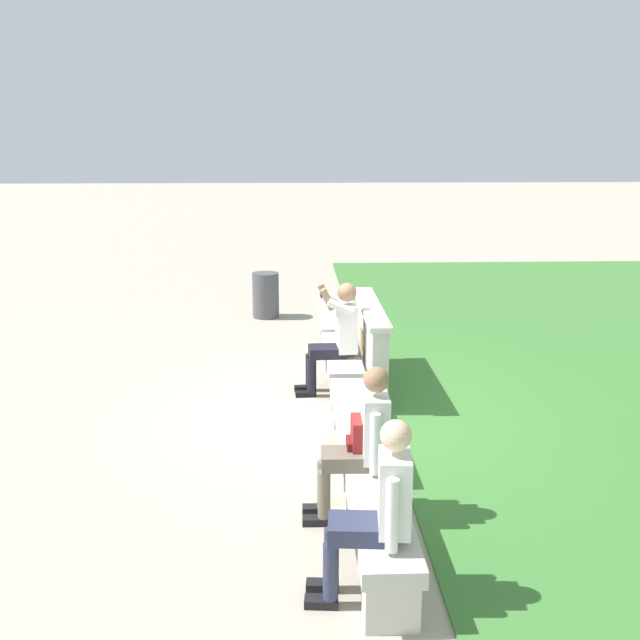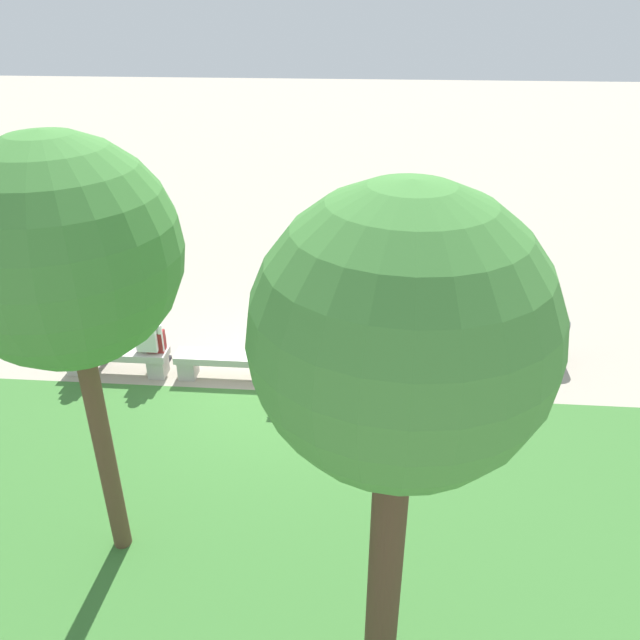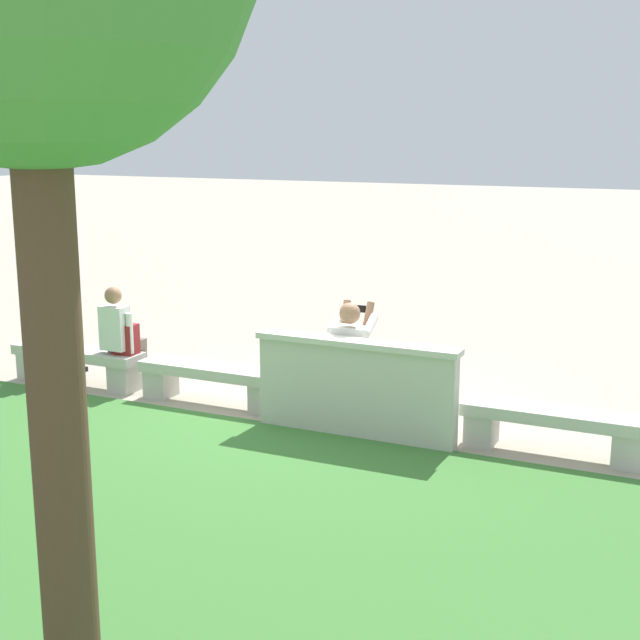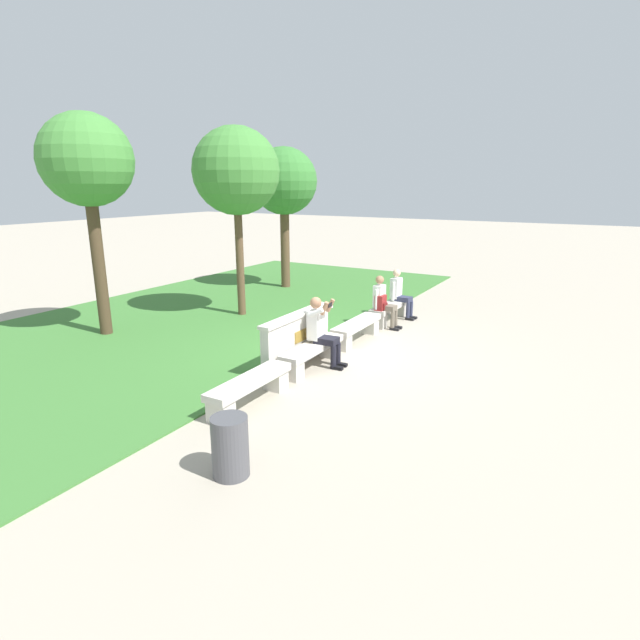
{
  "view_description": "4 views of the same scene",
  "coord_description": "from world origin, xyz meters",
  "px_view_note": "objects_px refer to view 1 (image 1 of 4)",
  "views": [
    {
      "loc": [
        7.64,
        -0.6,
        2.98
      ],
      "look_at": [
        -0.25,
        -0.29,
        1.01
      ],
      "focal_mm": 42.0,
      "sensor_mm": 36.0,
      "label": 1
    },
    {
      "loc": [
        -1.26,
        8.64,
        5.75
      ],
      "look_at": [
        -0.51,
        -0.77,
        0.75
      ],
      "focal_mm": 35.0,
      "sensor_mm": 36.0,
      "label": 2
    },
    {
      "loc": [
        -4.25,
        8.27,
        3.06
      ],
      "look_at": [
        -0.07,
        -0.71,
        0.93
      ],
      "focal_mm": 50.0,
      "sensor_mm": 36.0,
      "label": 3
    },
    {
      "loc": [
        -8.58,
        -4.58,
        3.36
      ],
      "look_at": [
        -0.81,
        -0.08,
        0.91
      ],
      "focal_mm": 28.0,
      "sensor_mm": 36.0,
      "label": 4
    }
  ],
  "objects_px": {
    "bench_near": "(342,364)",
    "person_distant": "(361,440)",
    "bench_main": "(333,324)",
    "person_companion": "(377,507)",
    "bench_mid": "(355,423)",
    "backpack": "(363,441)",
    "trash_bin": "(266,295)",
    "person_photographer": "(337,333)",
    "bench_far": "(378,523)"
  },
  "relations": [
    {
      "from": "bench_mid",
      "to": "bench_far",
      "type": "bearing_deg",
      "value": 0.0
    },
    {
      "from": "bench_mid",
      "to": "person_distant",
      "type": "distance_m",
      "value": 1.35
    },
    {
      "from": "bench_mid",
      "to": "bench_far",
      "type": "xyz_separation_m",
      "value": [
        1.9,
        0.0,
        0.0
      ]
    },
    {
      "from": "person_companion",
      "to": "trash_bin",
      "type": "xyz_separation_m",
      "value": [
        -7.87,
        -0.96,
        -0.3
      ]
    },
    {
      "from": "bench_main",
      "to": "person_companion",
      "type": "xyz_separation_m",
      "value": [
        6.18,
        -0.07,
        0.38
      ]
    },
    {
      "from": "person_photographer",
      "to": "trash_bin",
      "type": "distance_m",
      "value": 3.94
    },
    {
      "from": "bench_near",
      "to": "bench_mid",
      "type": "xyz_separation_m",
      "value": [
        1.9,
        0.0,
        0.0
      ]
    },
    {
      "from": "bench_near",
      "to": "person_photographer",
      "type": "bearing_deg",
      "value": -20.75
    },
    {
      "from": "bench_far",
      "to": "person_distant",
      "type": "xyz_separation_m",
      "value": [
        -0.61,
        -0.07,
        0.38
      ]
    },
    {
      "from": "bench_far",
      "to": "person_companion",
      "type": "height_order",
      "value": "person_companion"
    },
    {
      "from": "person_companion",
      "to": "backpack",
      "type": "xyz_separation_m",
      "value": [
        -1.16,
        0.02,
        -0.05
      ]
    },
    {
      "from": "person_photographer",
      "to": "person_companion",
      "type": "xyz_separation_m",
      "value": [
        4.07,
        0.01,
        -0.06
      ]
    },
    {
      "from": "person_photographer",
      "to": "backpack",
      "type": "distance_m",
      "value": 2.91
    },
    {
      "from": "bench_mid",
      "to": "person_photographer",
      "type": "height_order",
      "value": "person_photographer"
    },
    {
      "from": "person_photographer",
      "to": "person_distant",
      "type": "bearing_deg",
      "value": 0.21
    },
    {
      "from": "bench_main",
      "to": "bench_mid",
      "type": "distance_m",
      "value": 3.81
    },
    {
      "from": "bench_mid",
      "to": "person_companion",
      "type": "distance_m",
      "value": 2.4
    },
    {
      "from": "trash_bin",
      "to": "person_companion",
      "type": "bearing_deg",
      "value": 6.95
    },
    {
      "from": "bench_main",
      "to": "backpack",
      "type": "distance_m",
      "value": 5.02
    },
    {
      "from": "bench_far",
      "to": "person_companion",
      "type": "bearing_deg",
      "value": -8.12
    },
    {
      "from": "bench_near",
      "to": "backpack",
      "type": "height_order",
      "value": "backpack"
    },
    {
      "from": "bench_main",
      "to": "person_distant",
      "type": "xyz_separation_m",
      "value": [
        5.1,
        -0.07,
        0.38
      ]
    },
    {
      "from": "bench_near",
      "to": "bench_main",
      "type": "bearing_deg",
      "value": 180.0
    },
    {
      "from": "bench_mid",
      "to": "backpack",
      "type": "xyz_separation_m",
      "value": [
        1.2,
        -0.05,
        0.33
      ]
    },
    {
      "from": "backpack",
      "to": "trash_bin",
      "type": "relative_size",
      "value": 0.57
    },
    {
      "from": "bench_far",
      "to": "backpack",
      "type": "bearing_deg",
      "value": -176.28
    },
    {
      "from": "person_distant",
      "to": "bench_far",
      "type": "bearing_deg",
      "value": 6.19
    },
    {
      "from": "bench_near",
      "to": "person_distant",
      "type": "relative_size",
      "value": 1.39
    },
    {
      "from": "person_photographer",
      "to": "trash_bin",
      "type": "height_order",
      "value": "person_photographer"
    },
    {
      "from": "bench_near",
      "to": "person_photographer",
      "type": "distance_m",
      "value": 0.49
    },
    {
      "from": "bench_main",
      "to": "person_companion",
      "type": "distance_m",
      "value": 6.19
    },
    {
      "from": "bench_near",
      "to": "person_distant",
      "type": "distance_m",
      "value": 3.22
    },
    {
      "from": "person_photographer",
      "to": "trash_bin",
      "type": "relative_size",
      "value": 1.76
    },
    {
      "from": "bench_main",
      "to": "person_photographer",
      "type": "distance_m",
      "value": 2.16
    },
    {
      "from": "bench_main",
      "to": "person_companion",
      "type": "relative_size",
      "value": 1.39
    },
    {
      "from": "trash_bin",
      "to": "bench_main",
      "type": "bearing_deg",
      "value": 31.19
    },
    {
      "from": "bench_main",
      "to": "trash_bin",
      "type": "distance_m",
      "value": 1.98
    },
    {
      "from": "person_photographer",
      "to": "trash_bin",
      "type": "xyz_separation_m",
      "value": [
        -3.8,
        -0.95,
        -0.36
      ]
    },
    {
      "from": "bench_far",
      "to": "person_distant",
      "type": "bearing_deg",
      "value": -173.81
    },
    {
      "from": "bench_near",
      "to": "person_distant",
      "type": "bearing_deg",
      "value": -1.19
    },
    {
      "from": "person_distant",
      "to": "backpack",
      "type": "bearing_deg",
      "value": 166.41
    },
    {
      "from": "person_companion",
      "to": "bench_near",
      "type": "bearing_deg",
      "value": 179.11
    },
    {
      "from": "bench_near",
      "to": "trash_bin",
      "type": "distance_m",
      "value": 3.74
    },
    {
      "from": "person_companion",
      "to": "person_photographer",
      "type": "bearing_deg",
      "value": -179.84
    },
    {
      "from": "bench_far",
      "to": "trash_bin",
      "type": "distance_m",
      "value": 7.48
    },
    {
      "from": "bench_mid",
      "to": "person_photographer",
      "type": "xyz_separation_m",
      "value": [
        -1.7,
        -0.08,
        0.44
      ]
    },
    {
      "from": "bench_mid",
      "to": "backpack",
      "type": "relative_size",
      "value": 4.09
    },
    {
      "from": "bench_main",
      "to": "person_distant",
      "type": "distance_m",
      "value": 5.11
    },
    {
      "from": "person_photographer",
      "to": "backpack",
      "type": "relative_size",
      "value": 3.08
    },
    {
      "from": "person_photographer",
      "to": "backpack",
      "type": "bearing_deg",
      "value": 0.63
    }
  ]
}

